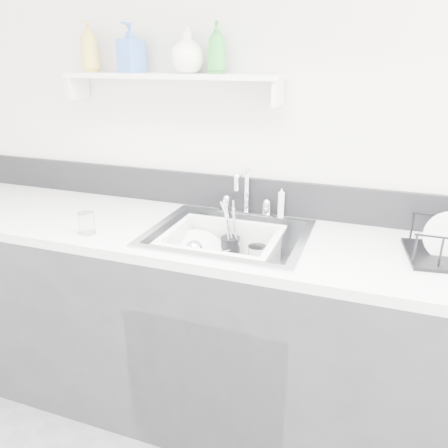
% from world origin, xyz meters
% --- Properties ---
extents(room_shell, '(3.50, 3.00, 2.60)m').
position_xyz_m(room_shell, '(0.00, 0.39, 1.68)').
color(room_shell, silver).
rests_on(room_shell, ground).
extents(counter_run, '(3.20, 0.62, 0.92)m').
position_xyz_m(counter_run, '(0.00, 1.19, 0.46)').
color(counter_run, '#29292C').
rests_on(counter_run, ground).
extents(backsplash, '(3.20, 0.02, 0.16)m').
position_xyz_m(backsplash, '(0.00, 1.49, 1.00)').
color(backsplash, black).
rests_on(backsplash, counter_run).
extents(sink, '(0.64, 0.52, 0.20)m').
position_xyz_m(sink, '(0.00, 1.19, 0.83)').
color(sink, silver).
rests_on(sink, counter_run).
extents(faucet, '(0.26, 0.18, 0.23)m').
position_xyz_m(faucet, '(0.00, 1.44, 0.98)').
color(faucet, silver).
rests_on(faucet, counter_run).
extents(side_sprayer, '(0.03, 0.03, 0.14)m').
position_xyz_m(side_sprayer, '(0.16, 1.44, 0.99)').
color(side_sprayer, white).
rests_on(side_sprayer, counter_run).
extents(wall_shelf, '(1.00, 0.16, 0.12)m').
position_xyz_m(wall_shelf, '(-0.35, 1.42, 1.51)').
color(wall_shelf, silver).
rests_on(wall_shelf, room_shell).
extents(wash_tub, '(0.46, 0.38, 0.18)m').
position_xyz_m(wash_tub, '(-0.02, 1.16, 0.84)').
color(wash_tub, white).
rests_on(wash_tub, sink).
extents(plate_stack, '(0.28, 0.27, 0.11)m').
position_xyz_m(plate_stack, '(-0.13, 1.20, 0.80)').
color(plate_stack, white).
rests_on(plate_stack, wash_tub).
extents(utensil_cup, '(0.08, 0.08, 0.28)m').
position_xyz_m(utensil_cup, '(-0.02, 1.27, 0.83)').
color(utensil_cup, black).
rests_on(utensil_cup, wash_tub).
extents(ladle, '(0.31, 0.18, 0.08)m').
position_xyz_m(ladle, '(-0.08, 1.17, 0.81)').
color(ladle, silver).
rests_on(ladle, wash_tub).
extents(tumbler_in_tub, '(0.10, 0.10, 0.11)m').
position_xyz_m(tumbler_in_tub, '(0.12, 1.20, 0.82)').
color(tumbler_in_tub, white).
rests_on(tumbler_in_tub, wash_tub).
extents(tumbler_counter, '(0.08, 0.08, 0.09)m').
position_xyz_m(tumbler_counter, '(-0.54, 1.00, 0.96)').
color(tumbler_counter, white).
rests_on(tumbler_counter, counter_run).
extents(bowl_small, '(0.13, 0.13, 0.03)m').
position_xyz_m(bowl_small, '(0.10, 1.10, 0.78)').
color(bowl_small, white).
rests_on(bowl_small, wash_tub).
extents(soap_bottle_a, '(0.11, 0.11, 0.21)m').
position_xyz_m(soap_bottle_a, '(-0.74, 1.41, 1.64)').
color(soap_bottle_a, gold).
rests_on(soap_bottle_a, wall_shelf).
extents(soap_bottle_b, '(0.12, 0.12, 0.20)m').
position_xyz_m(soap_bottle_b, '(-0.52, 1.40, 1.63)').
color(soap_bottle_b, '#3A6DC1').
rests_on(soap_bottle_b, wall_shelf).
extents(soap_bottle_c, '(0.14, 0.14, 0.18)m').
position_xyz_m(soap_bottle_c, '(-0.26, 1.42, 1.62)').
color(soap_bottle_c, white).
rests_on(soap_bottle_c, wall_shelf).
extents(soap_bottle_d, '(0.10, 0.10, 0.20)m').
position_xyz_m(soap_bottle_d, '(-0.13, 1.42, 1.63)').
color(soap_bottle_d, green).
rests_on(soap_bottle_d, wall_shelf).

